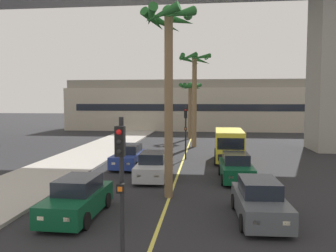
% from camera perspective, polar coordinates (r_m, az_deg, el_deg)
% --- Properties ---
extents(sidewalk_left, '(4.80, 80.00, 0.15)m').
position_cam_1_polar(sidewalk_left, '(20.24, -22.76, -8.95)').
color(sidewalk_left, '#ADA89E').
rests_on(sidewalk_left, ground).
extents(lane_stripe_center, '(0.14, 56.00, 0.01)m').
position_cam_1_polar(lane_stripe_center, '(25.67, 2.44, -5.98)').
color(lane_stripe_center, '#DBCC4C').
rests_on(lane_stripe_center, ground).
extents(pier_building_backdrop, '(38.84, 8.04, 7.56)m').
position_cam_1_polar(pier_building_backdrop, '(53.25, 4.45, 3.42)').
color(pier_building_backdrop, '#BCB29E').
rests_on(pier_building_backdrop, ground).
extents(car_queue_front, '(1.90, 4.13, 1.56)m').
position_cam_1_polar(car_queue_front, '(20.19, 11.25, -6.85)').
color(car_queue_front, '#0C4728').
rests_on(car_queue_front, ground).
extents(car_queue_second, '(1.93, 4.15, 1.56)m').
position_cam_1_polar(car_queue_second, '(23.68, -6.55, -5.13)').
color(car_queue_second, navy).
rests_on(car_queue_second, ground).
extents(car_queue_third, '(1.89, 4.13, 1.56)m').
position_cam_1_polar(car_queue_third, '(14.29, -14.88, -11.64)').
color(car_queue_third, '#0C4728').
rests_on(car_queue_third, ground).
extents(car_queue_fourth, '(1.92, 4.14, 1.56)m').
position_cam_1_polar(car_queue_fourth, '(20.14, -2.57, -6.80)').
color(car_queue_fourth, '#B7BABF').
rests_on(car_queue_fourth, ground).
extents(car_queue_fifth, '(1.95, 4.16, 1.56)m').
position_cam_1_polar(car_queue_fifth, '(13.95, 15.02, -12.05)').
color(car_queue_fifth, '#4C5156').
rests_on(car_queue_fifth, ground).
extents(delivery_van, '(2.26, 5.30, 2.36)m').
position_cam_1_polar(delivery_van, '(25.98, 10.16, -3.06)').
color(delivery_van, yellow).
rests_on(delivery_van, ground).
extents(traffic_light_median_near, '(0.24, 0.37, 4.20)m').
position_cam_1_polar(traffic_light_median_near, '(8.83, -7.83, -8.20)').
color(traffic_light_median_near, black).
rests_on(traffic_light_median_near, ground).
extents(traffic_light_median_far, '(0.24, 0.37, 4.20)m').
position_cam_1_polar(traffic_light_median_far, '(26.37, 2.96, 0.23)').
color(traffic_light_median_far, black).
rests_on(traffic_light_median_far, ground).
extents(palm_tree_near_median, '(2.75, 2.74, 6.69)m').
position_cam_1_polar(palm_tree_near_median, '(40.68, 3.71, 5.42)').
color(palm_tree_near_median, brown).
rests_on(palm_tree_near_median, ground).
extents(palm_tree_mid_median, '(2.66, 2.71, 8.96)m').
position_cam_1_polar(palm_tree_mid_median, '(16.16, 0.07, 12.63)').
color(palm_tree_mid_median, brown).
rests_on(palm_tree_mid_median, ground).
extents(palm_tree_far_median, '(3.35, 3.43, 9.13)m').
position_cam_1_polar(palm_tree_far_median, '(33.62, 4.45, 8.30)').
color(palm_tree_far_median, brown).
rests_on(palm_tree_far_median, ground).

